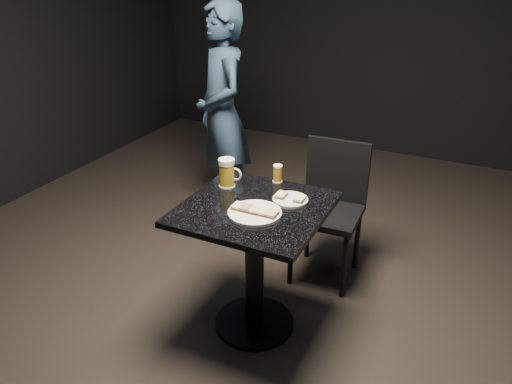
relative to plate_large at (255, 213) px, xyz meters
The scene contains 10 objects.
floor 0.76m from the plate_large, 118.01° to the left, with size 6.00×6.00×0.00m, color black.
plate_large is the anchor object (origin of this frame).
plate_small 0.23m from the plate_large, 63.87° to the left, with size 0.18×0.18×0.01m, color white.
patron 1.44m from the plate_large, 125.61° to the left, with size 0.59×0.39×1.61m, color navy.
table 0.26m from the plate_large, 118.01° to the left, with size 0.70×0.70×0.75m.
beer_mug 0.35m from the plate_large, 141.21° to the left, with size 0.13×0.09×0.16m.
beer_tumbler 0.40m from the plate_large, 97.62° to the left, with size 0.05×0.05×0.10m.
chair 0.81m from the plate_large, 78.88° to the left, with size 0.41×0.41×0.87m.
canapes_on_plate_large 0.02m from the plate_large, ahead, with size 0.23×0.07×0.02m.
canapes_on_plate_small 0.23m from the plate_large, 63.87° to the left, with size 0.15×0.07×0.02m.
Camera 1 is at (0.97, -1.97, 1.90)m, focal length 35.00 mm.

